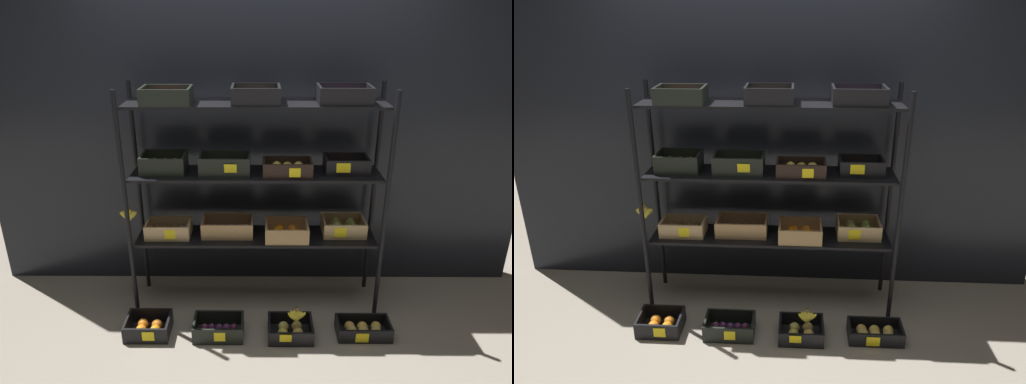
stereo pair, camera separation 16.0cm
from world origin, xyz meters
TOP-DOWN VIEW (x-y plane):
  - ground_plane at (0.00, 0.00)m, footprint 10.00×10.00m
  - storefront_wall at (0.00, 0.38)m, footprint 4.17×0.12m
  - display_rack at (-0.01, -0.01)m, footprint 1.90×0.40m
  - crate_ground_orange at (-0.75, -0.41)m, footprint 0.31×0.24m
  - crate_ground_plum at (-0.26, -0.42)m, footprint 0.35×0.23m
  - crate_ground_apple_gold at (0.24, -0.43)m, footprint 0.31×0.25m
  - crate_ground_right_apple_gold at (0.75, -0.42)m, footprint 0.37×0.21m
  - banana_bunch_loose at (0.28, -0.43)m, footprint 0.14×0.04m

SIDE VIEW (x-z plane):
  - ground_plane at x=0.00m, z-range 0.00..0.00m
  - crate_ground_right_apple_gold at x=0.75m, z-range -0.01..0.10m
  - crate_ground_apple_gold at x=0.24m, z-range -0.01..0.10m
  - crate_ground_plum at x=-0.26m, z-range -0.02..0.11m
  - crate_ground_orange at x=-0.75m, z-range -0.01..0.11m
  - banana_bunch_loose at x=0.28m, z-range 0.10..0.23m
  - display_rack at x=-0.01m, z-range 0.20..1.86m
  - storefront_wall at x=0.00m, z-range 0.00..2.49m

